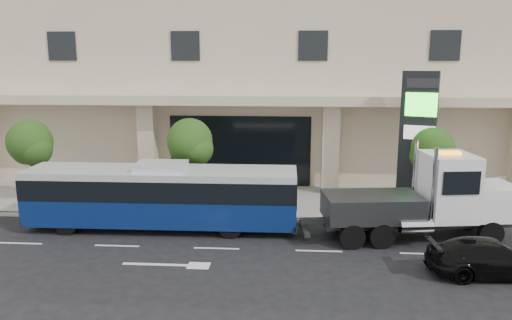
{
  "coord_description": "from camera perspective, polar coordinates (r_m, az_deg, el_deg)",
  "views": [
    {
      "loc": [
        2.82,
        -19.85,
        7.34
      ],
      "look_at": [
        1.32,
        2.0,
        2.86
      ],
      "focal_mm": 35.0,
      "sensor_mm": 36.0,
      "label": 1
    }
  ],
  "objects": [
    {
      "name": "curb",
      "position": [
        23.2,
        -3.27,
        -6.71
      ],
      "size": [
        120.0,
        0.3,
        0.15
      ],
      "primitive_type": "cube",
      "color": "gray",
      "rests_on": "ground"
    },
    {
      "name": "sidewalk",
      "position": [
        26.04,
        -2.44,
        -4.64
      ],
      "size": [
        120.0,
        6.0,
        0.15
      ],
      "primitive_type": "cube",
      "color": "gray",
      "rests_on": "ground"
    },
    {
      "name": "tree_left",
      "position": [
        27.04,
        -24.37,
        1.53
      ],
      "size": [
        2.27,
        2.2,
        4.22
      ],
      "color": "#422B19",
      "rests_on": "sidewalk"
    },
    {
      "name": "city_bus",
      "position": [
        22.07,
        -10.72,
        -3.98
      ],
      "size": [
        11.69,
        2.55,
        2.96
      ],
      "rotation": [
        0.0,
        0.0,
        0.01
      ],
      "color": "black",
      "rests_on": "ground"
    },
    {
      "name": "convention_center",
      "position": [
        35.48,
        -0.66,
        15.82
      ],
      "size": [
        60.0,
        17.6,
        20.0
      ],
      "color": "#C7B295",
      "rests_on": "ground"
    },
    {
      "name": "ground",
      "position": [
        21.35,
        -3.94,
        -8.57
      ],
      "size": [
        120.0,
        120.0,
        0.0
      ],
      "primitive_type": "plane",
      "color": "black",
      "rests_on": "ground"
    },
    {
      "name": "tree_mid",
      "position": [
        24.27,
        -7.52,
        1.78
      ],
      "size": [
        2.28,
        2.2,
        4.38
      ],
      "color": "#422B19",
      "rests_on": "sidewalk"
    },
    {
      "name": "signage_pylon",
      "position": [
        25.08,
        17.94,
        2.2
      ],
      "size": [
        1.74,
        1.14,
        6.61
      ],
      "rotation": [
        0.0,
        0.0,
        -0.36
      ],
      "color": "black",
      "rests_on": "sidewalk"
    },
    {
      "name": "tree_right",
      "position": [
        24.76,
        19.59,
        0.88
      ],
      "size": [
        2.1,
        2.0,
        4.04
      ],
      "color": "#422B19",
      "rests_on": "sidewalk"
    },
    {
      "name": "tow_truck",
      "position": [
        21.61,
        19.05,
        -4.34
      ],
      "size": [
        8.89,
        3.11,
        4.02
      ],
      "rotation": [
        0.0,
        0.0,
        0.13
      ],
      "color": "#2D3033",
      "rests_on": "ground"
    },
    {
      "name": "black_sedan",
      "position": [
        19.18,
        25.34,
        -10.07
      ],
      "size": [
        4.46,
        2.01,
        1.27
      ],
      "primitive_type": "imported",
      "rotation": [
        0.0,
        0.0,
        1.62
      ],
      "color": "black",
      "rests_on": "ground"
    }
  ]
}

